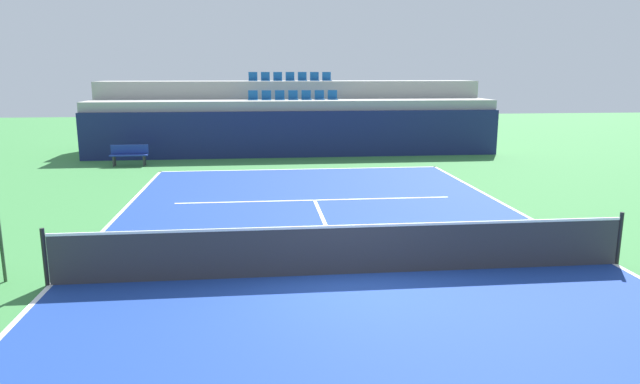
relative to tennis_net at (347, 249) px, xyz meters
The scene contains 14 objects.
ground_plane 0.51m from the tennis_net, ahead, with size 80.00×80.00×0.00m, color #387A3D.
court_surface 0.50m from the tennis_net, ahead, with size 11.00×24.00×0.01m, color navy.
baseline_far 11.96m from the tennis_net, 90.00° to the left, with size 11.00×0.10×0.00m, color white.
sideline_left 5.47m from the tennis_net, behind, with size 0.10×24.00×0.00m, color white.
sideline_right 5.47m from the tennis_net, ahead, with size 0.10×24.00×0.00m, color white.
service_line_far 6.42m from the tennis_net, 90.00° to the left, with size 8.26×0.10×0.00m, color white.
centre_service_line 3.24m from the tennis_net, 90.00° to the left, with size 0.10×6.40×0.00m, color white.
back_wall 15.25m from the tennis_net, 90.00° to the left, with size 18.73×0.30×2.06m, color navy.
stands_tier_lower 16.61m from the tennis_net, 90.00° to the left, with size 18.73×2.40×2.50m, color #9E9E99.
stands_tier_upper 19.03m from the tennis_net, 90.00° to the left, with size 18.73×2.40×3.33m, color #9E9E99.
seating_row_lower 16.82m from the tennis_net, 90.00° to the left, with size 4.17×0.44×0.44m.
seating_row_upper 19.31m from the tennis_net, 90.00° to the left, with size 4.17×0.44×0.44m.
tennis_net is the anchor object (origin of this frame).
player_bench 15.27m from the tennis_net, 116.98° to the left, with size 1.50×0.40×0.85m.
Camera 1 is at (-1.62, -10.24, 3.82)m, focal length 32.02 mm.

